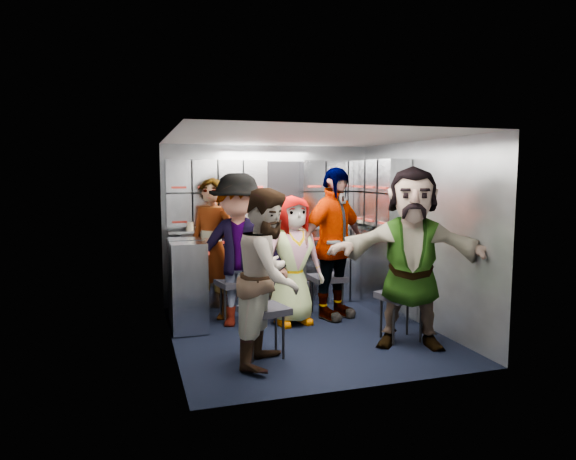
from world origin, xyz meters
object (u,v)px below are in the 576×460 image
object	(u,v)px
jump_seat_near_left	(264,313)
jump_seat_center	(288,284)
attendant_arc_c	(292,260)
attendant_arc_b	(238,250)
attendant_arc_d	(333,243)
attendant_standing	(212,248)
attendant_arc_a	(269,277)
jump_seat_mid_left	(236,285)
jump_seat_mid_right	(327,280)
attendant_arc_e	(411,257)
jump_seat_near_right	(401,298)

from	to	relation	value
jump_seat_near_left	jump_seat_center	bearing A→B (deg)	62.87
attendant_arc_c	attendant_arc_b	bearing A→B (deg)	162.31
attendant_arc_c	attendant_arc_d	xyz separation A→B (m)	(0.53, 0.07, 0.16)
attendant_standing	attendant_arc_a	world-z (taller)	attendant_standing
attendant_arc_a	jump_seat_mid_left	bearing A→B (deg)	31.49
jump_seat_near_left	attendant_standing	size ratio (longest dim) A/B	0.29
attendant_arc_a	attendant_arc_b	bearing A→B (deg)	31.66
jump_seat_near_left	jump_seat_center	xyz separation A→B (m)	(0.58, 1.13, -0.00)
jump_seat_mid_right	attendant_arc_d	xyz separation A→B (m)	(-0.00, -0.18, 0.48)
attendant_arc_a	attendant_arc_e	world-z (taller)	attendant_arc_e
jump_seat_mid_left	attendant_arc_e	distance (m)	2.09
attendant_standing	attendant_arc_c	world-z (taller)	attendant_standing
jump_seat_near_right	attendant_arc_a	bearing A→B (deg)	-171.35
attendant_arc_a	attendant_arc_b	distance (m)	1.24
jump_seat_near_right	attendant_standing	xyz separation A→B (m)	(-1.73, 1.46, 0.40)
jump_seat_near_right	attendant_arc_d	bearing A→B (deg)	110.28
jump_seat_near_right	attendant_arc_e	bearing A→B (deg)	-90.00
jump_seat_mid_right	jump_seat_mid_left	bearing A→B (deg)	178.13
attendant_arc_a	jump_seat_near_left	bearing A→B (deg)	30.37
jump_seat_center	attendant_arc_d	bearing A→B (deg)	-11.32
jump_seat_mid_right	attendant_standing	distance (m)	1.46
jump_seat_mid_left	jump_seat_mid_right	xyz separation A→B (m)	(1.14, -0.04, -0.01)
attendant_arc_b	attendant_arc_d	xyz separation A→B (m)	(1.14, -0.04, 0.04)
jump_seat_mid_right	attendant_arc_a	size ratio (longest dim) A/B	0.30
jump_seat_near_right	attendant_arc_c	bearing A→B (deg)	134.63
attendant_standing	attendant_arc_b	distance (m)	0.50
jump_seat_center	attendant_arc_d	xyz separation A→B (m)	(0.53, -0.11, 0.48)
jump_seat_near_left	jump_seat_center	size ratio (longest dim) A/B	1.02
jump_seat_near_left	jump_seat_mid_right	xyz separation A→B (m)	(1.11, 1.20, 0.00)
jump_seat_near_left	attendant_standing	distance (m)	1.58
attendant_arc_d	attendant_arc_c	bearing A→B (deg)	161.51
attendant_arc_b	jump_seat_near_right	bearing A→B (deg)	-15.65
jump_seat_near_right	attendant_arc_b	world-z (taller)	attendant_arc_b
jump_seat_mid_right	attendant_arc_a	distance (m)	1.82
jump_seat_near_left	jump_seat_near_right	bearing A→B (deg)	1.72
jump_seat_center	attendant_arc_c	distance (m)	0.37
jump_seat_near_left	attendant_arc_c	world-z (taller)	attendant_arc_c
attendant_arc_b	attendant_arc_c	distance (m)	0.63
attendant_arc_a	attendant_arc_b	xyz separation A→B (m)	(-0.03, 1.24, 0.07)
attendant_standing	attendant_arc_d	world-z (taller)	attendant_arc_d
jump_seat_center	attendant_standing	xyz separation A→B (m)	(-0.83, 0.37, 0.42)
jump_seat_center	attendant_arc_c	world-z (taller)	attendant_arc_c
jump_seat_center	attendant_arc_a	distance (m)	1.48
jump_seat_mid_left	jump_seat_center	size ratio (longest dim) A/B	1.03
jump_seat_near_right	attendant_arc_a	xyz separation A→B (m)	(-1.48, -0.22, 0.36)
jump_seat_mid_left	attendant_standing	distance (m)	0.53
attendant_arc_c	attendant_arc_d	distance (m)	0.56
jump_seat_near_right	attendant_arc_b	xyz separation A→B (m)	(-1.50, 1.02, 0.42)
attendant_standing	attendant_arc_a	size ratio (longest dim) A/B	1.05
jump_seat_mid_left	jump_seat_mid_right	distance (m)	1.14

